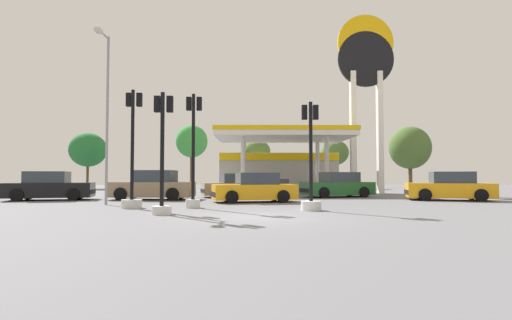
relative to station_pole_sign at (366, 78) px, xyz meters
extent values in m
plane|color=slate|center=(-8.66, -17.10, -8.91)|extent=(90.00, 90.00, 0.00)
cube|color=#ADA89E|center=(-6.46, 6.36, -7.25)|extent=(10.21, 5.65, 3.31)
cube|color=#EAB70C|center=(-6.46, 3.48, -5.95)|extent=(10.21, 0.12, 0.60)
cube|color=white|center=(-6.46, -0.21, -4.63)|extent=(9.90, 6.89, 0.35)
cube|color=#EAB70C|center=(-6.46, -0.21, -4.31)|extent=(10.00, 6.99, 0.30)
cylinder|color=silver|center=(-9.43, -2.11, -6.86)|extent=(0.32, 0.32, 4.10)
cylinder|color=silver|center=(-3.49, -2.11, -6.86)|extent=(0.32, 0.32, 4.10)
cylinder|color=silver|center=(-9.43, 1.68, -6.86)|extent=(0.32, 0.32, 4.10)
cylinder|color=silver|center=(-3.49, 1.68, -6.86)|extent=(0.32, 0.32, 4.10)
cube|color=#4C4C51|center=(-6.46, -0.21, -8.36)|extent=(0.90, 0.60, 1.10)
cube|color=white|center=(-1.03, -0.01, -4.22)|extent=(0.40, 0.56, 9.38)
cube|color=white|center=(1.03, -0.01, -4.22)|extent=(0.40, 0.56, 9.38)
cylinder|color=black|center=(0.00, -0.01, 1.45)|extent=(4.32, 0.22, 4.32)
cylinder|color=#F2B20C|center=(0.00, 0.01, 2.74)|extent=(4.32, 0.22, 4.32)
cube|color=white|center=(0.00, 0.05, 2.09)|extent=(3.98, 0.08, 0.78)
cylinder|color=black|center=(-9.79, -11.04, -8.59)|extent=(0.66, 0.35, 0.63)
cylinder|color=black|center=(-10.15, -9.38, -8.59)|extent=(0.66, 0.35, 0.63)
cylinder|color=black|center=(-7.28, -10.49, -8.59)|extent=(0.66, 0.35, 0.63)
cylinder|color=black|center=(-7.64, -8.83, -8.59)|extent=(0.66, 0.35, 0.63)
cube|color=orange|center=(-8.71, -9.94, -8.39)|extent=(4.42, 2.58, 0.75)
cube|color=#2D3842|center=(-8.57, -9.91, -7.73)|extent=(2.26, 1.92, 0.63)
cube|color=black|center=(-10.70, -10.37, -8.49)|extent=(0.47, 1.64, 0.24)
cylinder|color=black|center=(-18.78, -6.98, -8.58)|extent=(0.70, 0.37, 0.67)
cylinder|color=black|center=(-18.39, -8.73, -8.58)|extent=(0.70, 0.37, 0.67)
cylinder|color=black|center=(-21.43, -7.57, -8.58)|extent=(0.70, 0.37, 0.67)
cylinder|color=black|center=(-21.04, -9.32, -8.58)|extent=(0.70, 0.37, 0.67)
cube|color=black|center=(-19.91, -8.15, -8.36)|extent=(4.68, 2.75, 0.79)
cube|color=#2D3842|center=(-20.06, -8.18, -7.67)|extent=(2.39, 2.04, 0.67)
cube|color=black|center=(-17.81, -7.68, -8.47)|extent=(0.50, 1.73, 0.25)
cylinder|color=black|center=(-4.53, -6.58, -8.58)|extent=(0.70, 0.40, 0.66)
cylinder|color=black|center=(-5.01, -4.87, -8.58)|extent=(0.70, 0.40, 0.66)
cylinder|color=black|center=(-1.94, -5.85, -8.58)|extent=(0.70, 0.40, 0.66)
cylinder|color=black|center=(-2.42, -4.14, -8.58)|extent=(0.70, 0.40, 0.66)
cube|color=#1E5928|center=(-3.47, -5.36, -8.36)|extent=(4.68, 2.93, 0.79)
cube|color=#2D3842|center=(-3.32, -5.32, -7.68)|extent=(2.43, 2.11, 0.66)
cube|color=black|center=(-5.53, -5.94, -8.47)|extent=(0.59, 1.70, 0.25)
cylinder|color=black|center=(-15.89, -8.62, -8.56)|extent=(0.71, 0.28, 0.70)
cylinder|color=black|center=(-15.78, -6.76, -8.56)|extent=(0.71, 0.28, 0.70)
cylinder|color=black|center=(-13.06, -8.80, -8.56)|extent=(0.71, 0.28, 0.70)
cylinder|color=black|center=(-12.95, -6.93, -8.56)|extent=(0.71, 0.28, 0.70)
cube|color=#8C7556|center=(-14.42, -7.78, -8.33)|extent=(4.68, 2.20, 0.83)
cube|color=#2D3842|center=(-14.26, -7.79, -7.61)|extent=(2.28, 1.83, 0.70)
cube|color=black|center=(-16.66, -7.64, -8.45)|extent=(0.24, 1.83, 0.26)
cylinder|color=black|center=(0.37, -9.16, -8.58)|extent=(0.70, 0.39, 0.66)
cylinder|color=black|center=(0.83, -7.45, -8.58)|extent=(0.70, 0.39, 0.66)
cylinder|color=black|center=(2.97, -9.86, -8.58)|extent=(0.70, 0.39, 0.66)
cylinder|color=black|center=(3.43, -8.14, -8.58)|extent=(0.70, 0.39, 0.66)
cube|color=orange|center=(1.90, -8.65, -8.36)|extent=(4.66, 2.87, 0.78)
cube|color=#2D3842|center=(2.05, -8.69, -7.68)|extent=(2.41, 2.09, 0.66)
cube|color=black|center=(-0.16, -8.10, -8.48)|extent=(0.57, 1.70, 0.25)
cylinder|color=black|center=(-10.88, -6.32, -8.60)|extent=(0.66, 0.37, 0.63)
cylinder|color=black|center=(-11.31, -4.70, -8.60)|extent=(0.66, 0.37, 0.63)
cylinder|color=black|center=(-8.42, -5.67, -8.60)|extent=(0.66, 0.37, 0.63)
cylinder|color=black|center=(-8.85, -4.05, -8.60)|extent=(0.66, 0.37, 0.63)
cube|color=#8C7556|center=(-9.87, -5.18, -8.39)|extent=(4.41, 2.71, 0.74)
cube|color=#2D3842|center=(-9.73, -5.15, -7.75)|extent=(2.28, 1.97, 0.63)
cube|color=black|center=(-11.81, -5.70, -8.50)|extent=(0.53, 1.61, 0.23)
cylinder|color=silver|center=(-6.55, -14.78, -8.73)|extent=(0.78, 0.78, 0.36)
cylinder|color=black|center=(-6.55, -14.78, -6.62)|extent=(0.14, 0.14, 3.85)
cube|color=black|center=(-6.77, -14.62, -5.08)|extent=(0.21, 0.20, 0.57)
sphere|color=red|center=(-6.77, -14.50, -4.90)|extent=(0.15, 0.15, 0.15)
sphere|color=#D89E0C|center=(-6.77, -14.50, -5.08)|extent=(0.15, 0.15, 0.15)
sphere|color=green|center=(-6.77, -14.50, -5.26)|extent=(0.15, 0.15, 0.15)
cube|color=black|center=(-6.33, -14.62, -5.08)|extent=(0.21, 0.20, 0.57)
sphere|color=red|center=(-6.33, -14.50, -4.90)|extent=(0.15, 0.15, 0.15)
sphere|color=#D89E0C|center=(-6.33, -14.50, -5.08)|extent=(0.15, 0.15, 0.15)
sphere|color=green|center=(-6.33, -14.50, -5.26)|extent=(0.15, 0.15, 0.15)
cylinder|color=silver|center=(-11.29, -13.50, -8.73)|extent=(0.61, 0.61, 0.35)
cylinder|color=black|center=(-11.29, -13.50, -6.35)|extent=(0.14, 0.14, 4.43)
cube|color=black|center=(-11.51, -13.34, -4.52)|extent=(0.21, 0.20, 0.57)
sphere|color=red|center=(-11.51, -13.22, -4.34)|extent=(0.15, 0.15, 0.15)
sphere|color=#D89E0C|center=(-11.51, -13.22, -4.52)|extent=(0.15, 0.15, 0.15)
sphere|color=green|center=(-11.51, -13.22, -4.70)|extent=(0.15, 0.15, 0.15)
cube|color=black|center=(-11.07, -13.34, -4.52)|extent=(0.21, 0.20, 0.57)
sphere|color=red|center=(-11.07, -13.22, -4.34)|extent=(0.15, 0.15, 0.15)
sphere|color=#D89E0C|center=(-11.07, -13.22, -4.52)|extent=(0.15, 0.15, 0.15)
sphere|color=green|center=(-11.07, -13.22, -4.70)|extent=(0.15, 0.15, 0.15)
cylinder|color=silver|center=(-13.79, -13.64, -8.73)|extent=(0.84, 0.84, 0.35)
cylinder|color=black|center=(-13.79, -13.64, -6.27)|extent=(0.14, 0.14, 4.56)
cube|color=black|center=(-14.01, -13.48, -4.38)|extent=(0.21, 0.20, 0.57)
sphere|color=red|center=(-14.01, -13.36, -4.20)|extent=(0.15, 0.15, 0.15)
sphere|color=#D89E0C|center=(-14.01, -13.36, -4.38)|extent=(0.15, 0.15, 0.15)
sphere|color=green|center=(-14.01, -13.36, -4.56)|extent=(0.15, 0.15, 0.15)
cube|color=black|center=(-13.57, -13.48, -4.38)|extent=(0.21, 0.20, 0.57)
sphere|color=red|center=(-13.57, -13.36, -4.20)|extent=(0.15, 0.15, 0.15)
sphere|color=#D89E0C|center=(-13.57, -13.36, -4.38)|extent=(0.15, 0.15, 0.15)
sphere|color=green|center=(-13.57, -13.36, -4.56)|extent=(0.15, 0.15, 0.15)
cylinder|color=silver|center=(-11.95, -16.35, -8.76)|extent=(0.66, 0.66, 0.29)
cylinder|color=black|center=(-11.95, -16.35, -6.64)|extent=(0.14, 0.14, 3.95)
cube|color=black|center=(-12.17, -16.19, -5.05)|extent=(0.21, 0.20, 0.57)
sphere|color=red|center=(-12.17, -16.06, -4.87)|extent=(0.15, 0.15, 0.15)
sphere|color=#D89E0C|center=(-12.17, -16.06, -5.05)|extent=(0.15, 0.15, 0.15)
sphere|color=green|center=(-12.17, -16.06, -5.23)|extent=(0.15, 0.15, 0.15)
cube|color=black|center=(-11.73, -16.19, -5.05)|extent=(0.21, 0.20, 0.57)
sphere|color=red|center=(-11.73, -16.06, -4.87)|extent=(0.15, 0.15, 0.15)
sphere|color=#D89E0C|center=(-11.73, -16.06, -5.05)|extent=(0.15, 0.15, 0.15)
sphere|color=green|center=(-11.73, -16.06, -5.23)|extent=(0.15, 0.15, 0.15)
cylinder|color=brown|center=(-26.14, 11.86, -7.59)|extent=(0.26, 0.26, 2.65)
ellipsoid|color=#246C32|center=(-26.14, 11.86, -4.83)|extent=(3.83, 3.83, 3.58)
cylinder|color=brown|center=(-15.47, 13.83, -6.98)|extent=(0.32, 0.32, 3.86)
ellipsoid|color=green|center=(-15.47, 13.83, -3.73)|extent=(3.51, 3.51, 3.60)
cylinder|color=brown|center=(-8.22, 11.61, -7.46)|extent=(0.35, 0.35, 2.89)
ellipsoid|color=#44612C|center=(-8.22, 11.61, -4.96)|extent=(2.81, 2.81, 2.31)
cylinder|color=brown|center=(0.10, 11.79, -7.55)|extent=(0.30, 0.30, 2.72)
ellipsoid|color=#436431|center=(0.10, 11.79, -5.10)|extent=(2.88, 2.88, 2.66)
cylinder|color=brown|center=(8.38, 12.41, -7.55)|extent=(0.40, 0.40, 2.72)
ellipsoid|color=#44612D|center=(8.38, 12.41, -4.53)|extent=(4.42, 4.42, 4.59)
cylinder|color=gray|center=(-15.55, -11.72, -4.99)|extent=(0.12, 0.12, 7.84)
cylinder|color=gray|center=(-15.55, -12.32, -1.17)|extent=(0.09, 1.20, 0.09)
cube|color=beige|center=(-15.55, -12.92, -1.22)|extent=(0.24, 0.44, 0.16)
camera|label=1|loc=(-8.88, -30.00, -7.57)|focal=27.67mm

